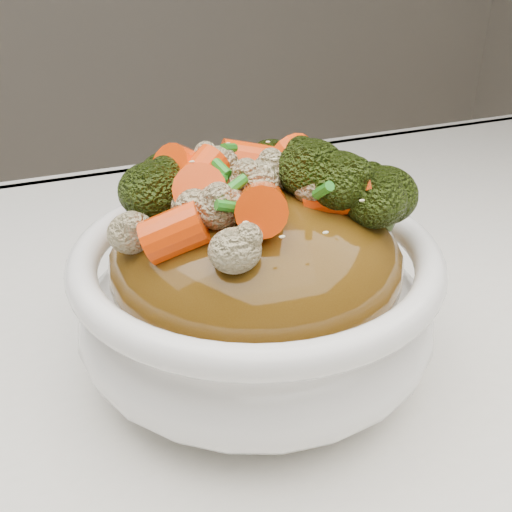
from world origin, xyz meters
name	(u,v)px	position (x,y,z in m)	size (l,w,h in m)	color
tablecloth	(223,435)	(0.00, 0.00, 0.73)	(1.20, 0.80, 0.04)	white
bowl	(256,302)	(0.04, 0.04, 0.79)	(0.21, 0.21, 0.08)	white
sauce_base	(256,260)	(0.04, 0.04, 0.82)	(0.17, 0.17, 0.09)	#58390F
carrots	(256,160)	(0.04, 0.04, 0.88)	(0.17, 0.17, 0.05)	#FF4708
broccoli	(256,162)	(0.04, 0.04, 0.88)	(0.17, 0.17, 0.04)	black
cauliflower	(256,165)	(0.04, 0.04, 0.88)	(0.17, 0.17, 0.04)	tan
scallions	(256,158)	(0.04, 0.04, 0.88)	(0.13, 0.13, 0.02)	#22801D
sesame_seeds	(256,158)	(0.04, 0.04, 0.88)	(0.15, 0.15, 0.01)	beige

